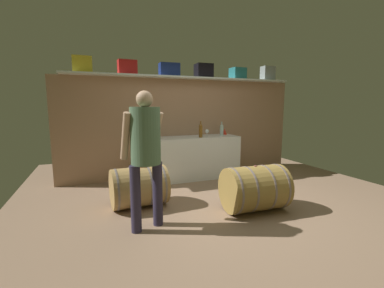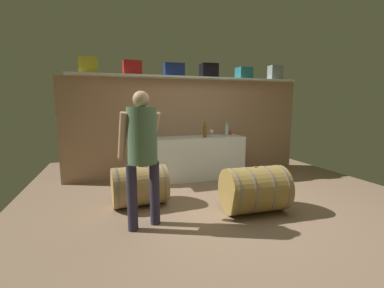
% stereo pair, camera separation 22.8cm
% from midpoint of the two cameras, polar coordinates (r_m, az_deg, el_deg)
% --- Properties ---
extents(ground_plane, '(6.42, 7.59, 0.02)m').
position_cam_midpoint_polar(ground_plane, '(4.40, 7.62, -11.82)').
color(ground_plane, '#8E7057').
extents(back_wall_panel, '(5.22, 0.10, 2.06)m').
position_cam_midpoint_polar(back_wall_panel, '(5.67, 0.69, 3.61)').
color(back_wall_panel, '#A47D5F').
rests_on(back_wall_panel, ground).
extents(high_shelf_board, '(4.80, 0.40, 0.03)m').
position_cam_midpoint_polar(high_shelf_board, '(5.54, 1.21, 14.31)').
color(high_shelf_board, silver).
rests_on(high_shelf_board, back_wall_panel).
extents(toolcase_yellow, '(0.33, 0.22, 0.29)m').
position_cam_midpoint_polar(toolcase_yellow, '(5.27, -20.65, 15.84)').
color(toolcase_yellow, yellow).
rests_on(toolcase_yellow, high_shelf_board).
extents(toolcase_red, '(0.36, 0.23, 0.27)m').
position_cam_midpoint_polar(toolcase_red, '(5.29, -11.75, 16.04)').
color(toolcase_red, red).
rests_on(toolcase_red, high_shelf_board).
extents(toolcase_navy, '(0.41, 0.25, 0.26)m').
position_cam_midpoint_polar(toolcase_navy, '(5.44, -2.73, 15.93)').
color(toolcase_navy, navy).
rests_on(toolcase_navy, high_shelf_board).
extents(toolcase_black, '(0.35, 0.31, 0.28)m').
position_cam_midpoint_polar(toolcase_black, '(5.69, 4.89, 15.73)').
color(toolcase_black, black).
rests_on(toolcase_black, high_shelf_board).
extents(toolcase_teal, '(0.31, 0.28, 0.24)m').
position_cam_midpoint_polar(toolcase_teal, '(6.05, 12.41, 14.93)').
color(toolcase_teal, '#23727B').
rests_on(toolcase_teal, high_shelf_board).
extents(toolcase_grey, '(0.30, 0.22, 0.32)m').
position_cam_midpoint_polar(toolcase_grey, '(6.49, 18.80, 14.57)').
color(toolcase_grey, gray).
rests_on(toolcase_grey, high_shelf_board).
extents(work_cabinet, '(2.00, 0.62, 0.87)m').
position_cam_midpoint_polar(work_cabinet, '(5.41, 1.95, -2.99)').
color(work_cabinet, white).
rests_on(work_cabinet, ground).
extents(wine_bottle_clear, '(0.08, 0.08, 0.30)m').
position_cam_midpoint_polar(wine_bottle_clear, '(5.61, 8.78, 3.11)').
color(wine_bottle_clear, '#B2C7C3').
rests_on(wine_bottle_clear, work_cabinet).
extents(wine_bottle_amber, '(0.07, 0.07, 0.33)m').
position_cam_midpoint_polar(wine_bottle_amber, '(5.22, 4.08, 3.00)').
color(wine_bottle_amber, brown).
rests_on(wine_bottle_amber, work_cabinet).
extents(wine_glass, '(0.08, 0.08, 0.15)m').
position_cam_midpoint_polar(wine_glass, '(5.41, 5.50, 2.73)').
color(wine_glass, white).
rests_on(wine_glass, work_cabinet).
extents(red_funnel, '(0.11, 0.11, 0.13)m').
position_cam_midpoint_polar(red_funnel, '(5.80, 9.44, 2.65)').
color(red_funnel, red).
rests_on(red_funnel, work_cabinet).
extents(wine_barrel_near, '(0.83, 0.65, 0.61)m').
position_cam_midpoint_polar(wine_barrel_near, '(4.04, -9.86, -9.01)').
color(wine_barrel_near, '#A7844C').
rests_on(wine_barrel_near, ground).
extents(wine_barrel_far, '(0.89, 0.69, 0.66)m').
position_cam_midpoint_polar(wine_barrel_far, '(3.87, 15.24, -9.60)').
color(wine_barrel_far, olive).
rests_on(wine_barrel_far, ground).
extents(tasting_cup, '(0.06, 0.06, 0.05)m').
position_cam_midpoint_polar(tasting_cup, '(3.96, -9.30, -4.44)').
color(tasting_cup, red).
rests_on(tasting_cup, wine_barrel_near).
extents(winemaker_pouring, '(0.55, 0.49, 1.68)m').
position_cam_midpoint_polar(winemaker_pouring, '(3.15, -8.87, -0.36)').
color(winemaker_pouring, '#2D273F').
rests_on(winemaker_pouring, ground).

